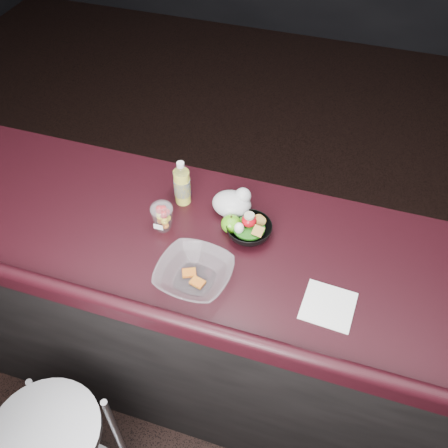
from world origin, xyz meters
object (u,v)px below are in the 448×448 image
at_px(green_apple, 231,224).
at_px(lemonade_bottle, 182,186).
at_px(snack_bowl, 249,229).
at_px(takeout_bowl, 194,274).
at_px(fruit_cup, 162,216).

bearing_deg(green_apple, lemonade_bottle, 157.84).
height_order(lemonade_bottle, snack_bowl, lemonade_bottle).
distance_m(green_apple, snack_bowl, 0.07).
distance_m(lemonade_bottle, green_apple, 0.24).
distance_m(snack_bowl, takeout_bowl, 0.27).
xyz_separation_m(fruit_cup, takeout_bowl, (0.19, -0.19, -0.03)).
height_order(lemonade_bottle, green_apple, lemonade_bottle).
xyz_separation_m(lemonade_bottle, fruit_cup, (-0.02, -0.15, -0.02)).
distance_m(fruit_cup, snack_bowl, 0.31).
height_order(lemonade_bottle, takeout_bowl, lemonade_bottle).
xyz_separation_m(green_apple, takeout_bowl, (-0.05, -0.25, -0.00)).
bearing_deg(lemonade_bottle, green_apple, -22.16).
bearing_deg(fruit_cup, green_apple, 14.01).
relative_size(fruit_cup, snack_bowl, 0.55).
relative_size(snack_bowl, takeout_bowl, 0.79).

